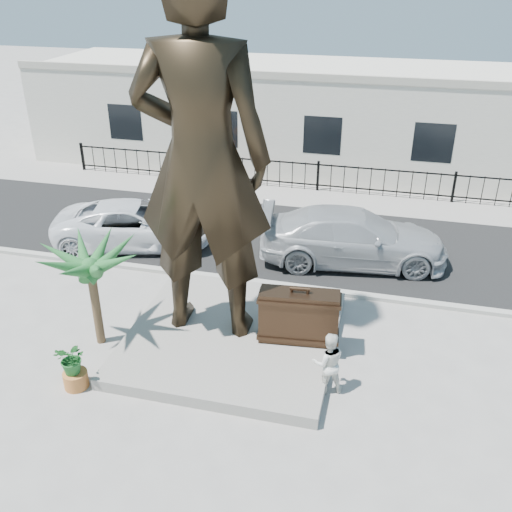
{
  "coord_description": "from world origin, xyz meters",
  "views": [
    {
      "loc": [
        3.01,
        -10.04,
        8.77
      ],
      "look_at": [
        0.0,
        2.0,
        2.3
      ],
      "focal_mm": 40.0,
      "sensor_mm": 36.0,
      "label": 1
    }
  ],
  "objects_px": {
    "suitcase": "(299,316)",
    "statue": "(201,160)",
    "tourist": "(328,363)",
    "car_white": "(135,224)"
  },
  "relations": [
    {
      "from": "statue",
      "to": "tourist",
      "type": "relative_size",
      "value": 5.87
    },
    {
      "from": "suitcase",
      "to": "car_white",
      "type": "relative_size",
      "value": 0.36
    },
    {
      "from": "suitcase",
      "to": "tourist",
      "type": "bearing_deg",
      "value": -61.44
    },
    {
      "from": "statue",
      "to": "suitcase",
      "type": "height_order",
      "value": "statue"
    },
    {
      "from": "car_white",
      "to": "statue",
      "type": "bearing_deg",
      "value": -152.64
    },
    {
      "from": "suitcase",
      "to": "tourist",
      "type": "xyz_separation_m",
      "value": [
        0.92,
        -1.34,
        -0.23
      ]
    },
    {
      "from": "statue",
      "to": "suitcase",
      "type": "xyz_separation_m",
      "value": [
        2.4,
        -0.14,
        -3.76
      ]
    },
    {
      "from": "statue",
      "to": "suitcase",
      "type": "relative_size",
      "value": 4.59
    },
    {
      "from": "statue",
      "to": "car_white",
      "type": "xyz_separation_m",
      "value": [
        -4.1,
        4.43,
        -3.98
      ]
    },
    {
      "from": "suitcase",
      "to": "statue",
      "type": "bearing_deg",
      "value": 170.89
    }
  ]
}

